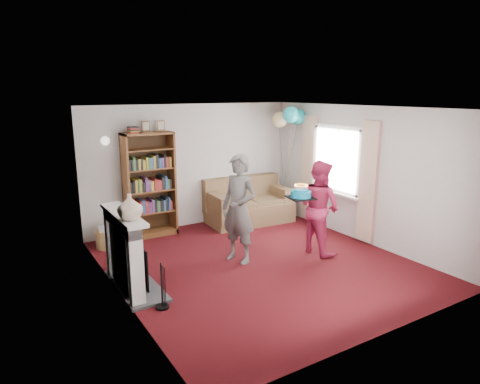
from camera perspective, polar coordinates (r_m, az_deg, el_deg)
ground at (r=7.11m, az=2.53°, el=-9.45°), size 5.00×5.00×0.00m
wall_back at (r=8.87m, az=-6.48°, el=3.52°), size 4.50×0.02×2.50m
wall_left at (r=5.80m, az=-16.21°, el=-2.19°), size 0.02×5.00×2.50m
wall_right at (r=8.18m, az=15.89°, el=2.26°), size 0.02×5.00×2.50m
ceiling at (r=6.56m, az=2.76°, el=11.18°), size 4.50×5.00×0.01m
fireplace at (r=6.25m, az=-14.72°, el=-8.11°), size 0.55×1.80×1.12m
window_bay at (r=8.56m, az=12.69°, el=2.60°), size 0.14×2.02×2.20m
wall_sconce at (r=8.07m, az=-17.54°, el=6.54°), size 0.16×0.23×0.16m
bookcase at (r=8.37m, az=-12.05°, el=0.81°), size 0.95×0.42×2.21m
sofa at (r=9.20m, az=1.01°, el=-1.79°), size 1.77×0.94×0.94m
wicker_basket at (r=8.09m, az=-17.15°, el=-5.82°), size 0.44×0.44×0.39m
person_striped at (r=6.91m, az=-0.15°, el=-2.27°), size 0.62×0.76×1.78m
person_magenta at (r=7.44m, az=10.51°, el=-2.01°), size 0.68×0.84×1.62m
birthday_cake at (r=6.97m, az=8.11°, el=-0.29°), size 0.40×0.40×0.22m
balloons at (r=9.09m, az=6.60°, el=9.91°), size 0.66×0.71×1.77m
mantel_vase at (r=5.69m, az=-14.48°, el=-1.93°), size 0.39×0.39×0.34m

